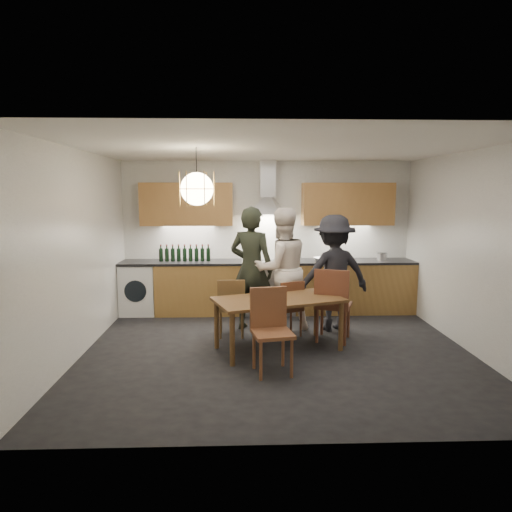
{
  "coord_description": "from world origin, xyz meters",
  "views": [
    {
      "loc": [
        -0.48,
        -5.74,
        2.06
      ],
      "look_at": [
        -0.26,
        0.4,
        1.2
      ],
      "focal_mm": 32.0,
      "sensor_mm": 36.0,
      "label": 1
    }
  ],
  "objects_px": {
    "stock_pot": "(382,257)",
    "person_right": "(334,273)",
    "chair_back_left": "(231,304)",
    "wine_bottles": "(185,253)",
    "person_mid": "(281,269)",
    "dining_table": "(278,304)",
    "mixing_bowl": "(321,259)",
    "person_left": "(252,269)",
    "chair_front": "(271,324)"
  },
  "relations": [
    {
      "from": "person_right",
      "to": "stock_pot",
      "type": "bearing_deg",
      "value": -146.85
    },
    {
      "from": "stock_pot",
      "to": "person_right",
      "type": "bearing_deg",
      "value": -135.19
    },
    {
      "from": "chair_back_left",
      "to": "wine_bottles",
      "type": "xyz_separation_m",
      "value": [
        -0.81,
        1.37,
        0.55
      ]
    },
    {
      "from": "person_right",
      "to": "dining_table",
      "type": "bearing_deg",
      "value": 32.4
    },
    {
      "from": "person_left",
      "to": "person_mid",
      "type": "distance_m",
      "value": 0.45
    },
    {
      "from": "chair_back_left",
      "to": "person_right",
      "type": "distance_m",
      "value": 1.6
    },
    {
      "from": "chair_front",
      "to": "person_left",
      "type": "xyz_separation_m",
      "value": [
        -0.18,
        1.61,
        0.37
      ]
    },
    {
      "from": "person_right",
      "to": "mixing_bowl",
      "type": "relative_size",
      "value": 6.44
    },
    {
      "from": "chair_back_left",
      "to": "person_right",
      "type": "height_order",
      "value": "person_right"
    },
    {
      "from": "chair_front",
      "to": "person_right",
      "type": "bearing_deg",
      "value": 45.93
    },
    {
      "from": "chair_front",
      "to": "wine_bottles",
      "type": "relative_size",
      "value": 1.12
    },
    {
      "from": "chair_back_left",
      "to": "stock_pot",
      "type": "xyz_separation_m",
      "value": [
        2.58,
        1.38,
        0.47
      ]
    },
    {
      "from": "chair_back_left",
      "to": "person_right",
      "type": "xyz_separation_m",
      "value": [
        1.52,
        0.33,
        0.38
      ]
    },
    {
      "from": "dining_table",
      "to": "person_mid",
      "type": "xyz_separation_m",
      "value": [
        0.12,
        0.92,
        0.31
      ]
    },
    {
      "from": "dining_table",
      "to": "chair_back_left",
      "type": "distance_m",
      "value": 0.83
    },
    {
      "from": "mixing_bowl",
      "to": "stock_pot",
      "type": "relative_size",
      "value": 1.58
    },
    {
      "from": "chair_front",
      "to": "mixing_bowl",
      "type": "distance_m",
      "value": 2.76
    },
    {
      "from": "chair_back_left",
      "to": "person_left",
      "type": "relative_size",
      "value": 0.46
    },
    {
      "from": "person_mid",
      "to": "wine_bottles",
      "type": "bearing_deg",
      "value": -50.02
    },
    {
      "from": "dining_table",
      "to": "person_right",
      "type": "bearing_deg",
      "value": 25.12
    },
    {
      "from": "chair_back_left",
      "to": "wine_bottles",
      "type": "bearing_deg",
      "value": -60.6
    },
    {
      "from": "chair_back_left",
      "to": "person_mid",
      "type": "height_order",
      "value": "person_mid"
    },
    {
      "from": "chair_back_left",
      "to": "mixing_bowl",
      "type": "distance_m",
      "value": 2.03
    },
    {
      "from": "wine_bottles",
      "to": "stock_pot",
      "type": "bearing_deg",
      "value": 0.23
    },
    {
      "from": "dining_table",
      "to": "person_right",
      "type": "relative_size",
      "value": 1.05
    },
    {
      "from": "person_right",
      "to": "wine_bottles",
      "type": "height_order",
      "value": "person_right"
    },
    {
      "from": "chair_back_left",
      "to": "chair_front",
      "type": "distance_m",
      "value": 1.33
    },
    {
      "from": "person_left",
      "to": "mixing_bowl",
      "type": "distance_m",
      "value": 1.52
    },
    {
      "from": "person_mid",
      "to": "mixing_bowl",
      "type": "distance_m",
      "value": 1.18
    },
    {
      "from": "person_mid",
      "to": "person_right",
      "type": "bearing_deg",
      "value": 158.23
    },
    {
      "from": "chair_front",
      "to": "stock_pot",
      "type": "height_order",
      "value": "stock_pot"
    },
    {
      "from": "chair_back_left",
      "to": "chair_front",
      "type": "bearing_deg",
      "value": 109.68
    },
    {
      "from": "person_left",
      "to": "person_right",
      "type": "xyz_separation_m",
      "value": [
        1.22,
        -0.04,
        -0.06
      ]
    },
    {
      "from": "stock_pot",
      "to": "wine_bottles",
      "type": "bearing_deg",
      "value": -179.77
    },
    {
      "from": "chair_front",
      "to": "chair_back_left",
      "type": "bearing_deg",
      "value": 100.48
    },
    {
      "from": "mixing_bowl",
      "to": "person_right",
      "type": "bearing_deg",
      "value": -89.19
    },
    {
      "from": "wine_bottles",
      "to": "person_mid",
      "type": "bearing_deg",
      "value": -32.23
    },
    {
      "from": "dining_table",
      "to": "person_mid",
      "type": "relative_size",
      "value": 0.99
    },
    {
      "from": "person_left",
      "to": "stock_pot",
      "type": "distance_m",
      "value": 2.49
    },
    {
      "from": "mixing_bowl",
      "to": "dining_table",
      "type": "bearing_deg",
      "value": -115.89
    },
    {
      "from": "person_left",
      "to": "stock_pot",
      "type": "relative_size",
      "value": 10.87
    },
    {
      "from": "person_right",
      "to": "stock_pot",
      "type": "height_order",
      "value": "person_right"
    },
    {
      "from": "person_mid",
      "to": "person_right",
      "type": "relative_size",
      "value": 1.06
    },
    {
      "from": "person_left",
      "to": "person_right",
      "type": "distance_m",
      "value": 1.23
    },
    {
      "from": "chair_back_left",
      "to": "person_left",
      "type": "distance_m",
      "value": 0.65
    },
    {
      "from": "mixing_bowl",
      "to": "wine_bottles",
      "type": "height_order",
      "value": "wine_bottles"
    },
    {
      "from": "person_mid",
      "to": "person_right",
      "type": "distance_m",
      "value": 0.78
    },
    {
      "from": "person_left",
      "to": "person_mid",
      "type": "bearing_deg",
      "value": -154.59
    },
    {
      "from": "chair_back_left",
      "to": "stock_pot",
      "type": "relative_size",
      "value": 4.98
    },
    {
      "from": "chair_front",
      "to": "person_mid",
      "type": "distance_m",
      "value": 1.69
    }
  ]
}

